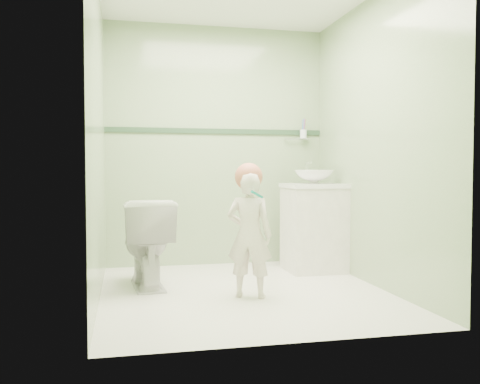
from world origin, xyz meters
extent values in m
plane|color=white|center=(0.00, 0.00, 0.00)|extent=(2.50, 2.50, 0.00)
cube|color=#8DAE7C|center=(0.00, 1.25, 1.20)|extent=(2.20, 0.04, 2.40)
cube|color=#8DAE7C|center=(0.00, -1.25, 1.20)|extent=(2.20, 0.04, 2.40)
cube|color=#8DAE7C|center=(-1.10, 0.00, 1.20)|extent=(0.04, 2.50, 2.40)
cube|color=#8DAE7C|center=(1.10, 0.00, 1.20)|extent=(0.04, 2.50, 2.40)
cube|color=#29462E|center=(0.00, 1.24, 1.35)|extent=(2.20, 0.02, 0.05)
cube|color=white|center=(0.84, 0.70, 0.40)|extent=(0.52, 0.50, 0.80)
cube|color=white|center=(0.84, 0.70, 0.81)|extent=(0.54, 0.52, 0.04)
imported|color=white|center=(0.84, 0.70, 0.89)|extent=(0.37, 0.37, 0.13)
cylinder|color=silver|center=(0.84, 0.90, 0.95)|extent=(0.03, 0.03, 0.18)
cylinder|color=silver|center=(0.84, 0.85, 1.03)|extent=(0.02, 0.12, 0.02)
cylinder|color=silver|center=(0.84, 1.20, 1.28)|extent=(0.26, 0.02, 0.02)
cylinder|color=silver|center=(0.90, 1.18, 1.33)|extent=(0.07, 0.07, 0.09)
cylinder|color=#345FBA|center=(0.89, 1.17, 1.40)|extent=(0.01, 0.01, 0.17)
cylinder|color=#834EA4|center=(0.90, 1.16, 1.40)|extent=(0.01, 0.01, 0.17)
cylinder|color=#BB4A32|center=(0.91, 1.19, 1.40)|extent=(0.01, 0.01, 0.17)
imported|color=white|center=(-0.74, 0.35, 0.36)|extent=(0.46, 0.74, 0.72)
imported|color=beige|center=(0.00, -0.18, 0.47)|extent=(0.41, 0.35, 0.94)
sphere|color=#C66E4F|center=(0.00, -0.16, 0.91)|extent=(0.21, 0.21, 0.21)
cylinder|color=#037E70|center=(0.02, -0.33, 0.78)|extent=(0.12, 0.10, 0.06)
cube|color=white|center=(-0.02, -0.26, 0.82)|extent=(0.03, 0.03, 0.02)
camera|label=1|loc=(-0.91, -3.95, 0.96)|focal=38.96mm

